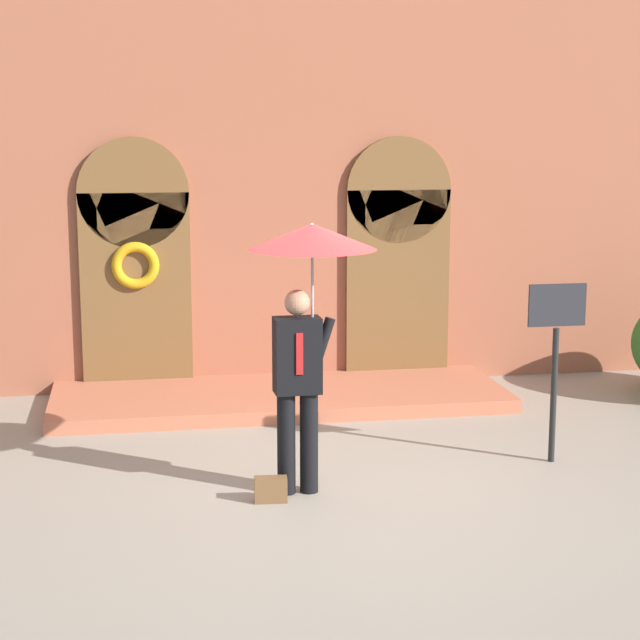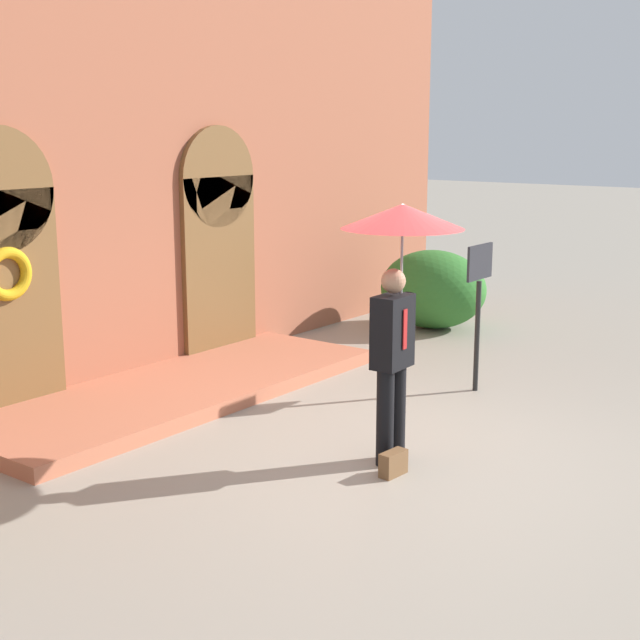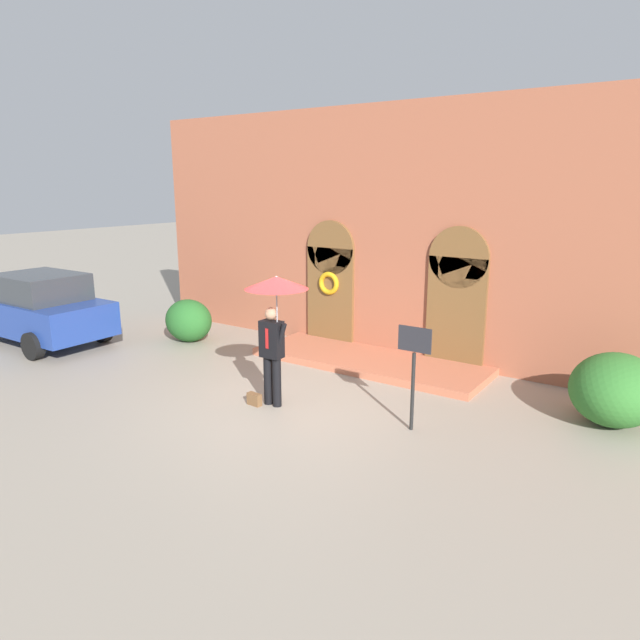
{
  "view_description": "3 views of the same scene",
  "coord_description": "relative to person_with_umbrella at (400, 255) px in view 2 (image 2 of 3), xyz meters",
  "views": [
    {
      "loc": [
        -1.64,
        -8.83,
        3.17
      ],
      "look_at": [
        0.13,
        1.16,
        1.32
      ],
      "focal_mm": 60.0,
      "sensor_mm": 36.0,
      "label": 1
    },
    {
      "loc": [
        -6.84,
        -4.14,
        3.01
      ],
      "look_at": [
        0.09,
        1.11,
        1.13
      ],
      "focal_mm": 50.0,
      "sensor_mm": 36.0,
      "label": 2
    },
    {
      "loc": [
        5.9,
        -7.46,
        3.9
      ],
      "look_at": [
        -0.08,
        1.25,
        1.36
      ],
      "focal_mm": 32.0,
      "sensor_mm": 36.0,
      "label": 3
    }
  ],
  "objects": [
    {
      "name": "ground_plane",
      "position": [
        0.17,
        -0.02,
        -1.91
      ],
      "size": [
        80.0,
        80.0,
        0.0
      ],
      "primitive_type": "plane",
      "color": "gray"
    },
    {
      "name": "building_facade",
      "position": [
        0.17,
        4.13,
        0.77
      ],
      "size": [
        14.0,
        2.3,
        5.6
      ],
      "color": "#9E563D",
      "rests_on": "ground"
    },
    {
      "name": "person_with_umbrella",
      "position": [
        0.0,
        0.0,
        0.0
      ],
      "size": [
        1.1,
        1.1,
        2.36
      ],
      "color": "black",
      "rests_on": "ground"
    },
    {
      "name": "handbag",
      "position": [
        -0.36,
        -0.2,
        -1.8
      ],
      "size": [
        0.29,
        0.14,
        0.22
      ],
      "primitive_type": "cube",
      "rotation": [
        0.0,
        0.0,
        -0.08
      ],
      "color": "brown",
      "rests_on": "ground"
    },
    {
      "name": "sign_post",
      "position": [
        2.43,
        0.44,
        -0.75
      ],
      "size": [
        0.56,
        0.06,
        1.72
      ],
      "color": "black",
      "rests_on": "ground"
    },
    {
      "name": "shrub_right",
      "position": [
        5.08,
        2.56,
        -1.31
      ],
      "size": [
        1.44,
        1.67,
        1.2
      ],
      "primitive_type": "ellipsoid",
      "color": "#2D6B28",
      "rests_on": "ground"
    }
  ]
}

